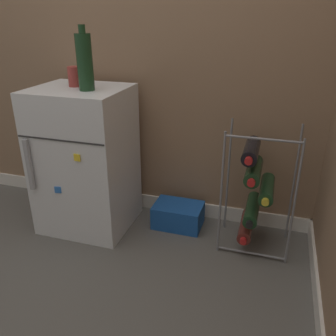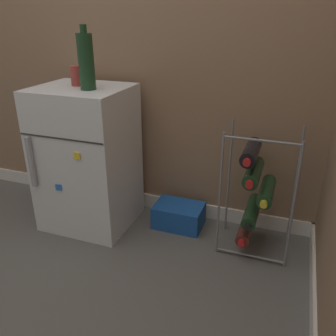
# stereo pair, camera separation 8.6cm
# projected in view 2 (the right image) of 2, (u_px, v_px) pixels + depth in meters

# --- Properties ---
(ground_plane) EXTENTS (14.00, 14.00, 0.00)m
(ground_plane) POSITION_uv_depth(u_px,v_px,m) (123.00, 276.00, 1.75)
(ground_plane) COLOR #56544F
(wall_back) EXTENTS (6.77, 0.07, 2.50)m
(wall_back) POSITION_uv_depth(u_px,v_px,m) (172.00, 3.00, 1.87)
(wall_back) COLOR #84664C
(wall_back) RESTS_ON ground_plane
(mini_fridge) EXTENTS (0.50, 0.47, 0.83)m
(mini_fridge) POSITION_uv_depth(u_px,v_px,m) (87.00, 158.00, 2.07)
(mini_fridge) COLOR silver
(mini_fridge) RESTS_ON ground_plane
(wine_rack) EXTENTS (0.37, 0.31, 0.68)m
(wine_rack) POSITION_uv_depth(u_px,v_px,m) (254.00, 191.00, 1.85)
(wine_rack) COLOR slate
(wine_rack) RESTS_ON ground_plane
(soda_box) EXTENTS (0.29, 0.20, 0.14)m
(soda_box) POSITION_uv_depth(u_px,v_px,m) (179.00, 215.00, 2.14)
(soda_box) COLOR #194C9E
(soda_box) RESTS_ON ground_plane
(fridge_top_cup) EXTENTS (0.08, 0.08, 0.10)m
(fridge_top_cup) POSITION_uv_depth(u_px,v_px,m) (78.00, 76.00, 1.92)
(fridge_top_cup) COLOR maroon
(fridge_top_cup) RESTS_ON mini_fridge
(fridge_top_bottle) EXTENTS (0.08, 0.08, 0.31)m
(fridge_top_bottle) POSITION_uv_depth(u_px,v_px,m) (86.00, 61.00, 1.78)
(fridge_top_bottle) COLOR #19381E
(fridge_top_bottle) RESTS_ON mini_fridge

